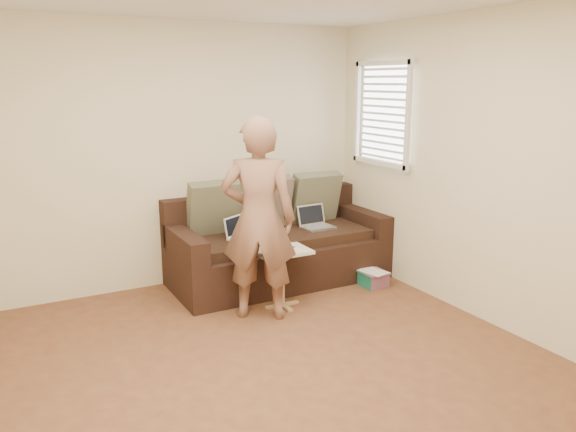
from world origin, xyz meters
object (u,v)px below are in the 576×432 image
object	(u,v)px
side_table	(282,278)
drinking_glass	(267,243)
laptop_silver	(318,228)
striped_box	(373,279)
laptop_white	(244,238)
sofa	(279,241)
person	(259,219)

from	to	relation	value
side_table	drinking_glass	xyz separation A→B (m)	(-0.11, 0.09, 0.33)
laptop_silver	side_table	distance (m)	0.96
striped_box	laptop_white	bearing A→B (deg)	154.51
striped_box	sofa	bearing A→B (deg)	141.53
person	sofa	bearing A→B (deg)	-96.98
laptop_white	person	world-z (taller)	person
laptop_white	drinking_glass	size ratio (longest dim) A/B	2.46
striped_box	person	bearing A→B (deg)	-174.77
side_table	striped_box	size ratio (longest dim) A/B	2.14
laptop_silver	striped_box	world-z (taller)	laptop_silver
sofa	side_table	world-z (taller)	sofa
laptop_white	side_table	size ratio (longest dim) A/B	0.55
sofa	laptop_white	xyz separation A→B (m)	(-0.41, -0.04, 0.10)
striped_box	laptop_silver	bearing A→B (deg)	120.53
person	side_table	world-z (taller)	person
laptop_silver	person	xyz separation A→B (m)	(-1.01, -0.67, 0.36)
laptop_silver	person	distance (m)	1.26
sofa	drinking_glass	distance (m)	0.69
sofa	striped_box	bearing A→B (deg)	-38.47
laptop_white	drinking_glass	bearing A→B (deg)	-118.53
sofa	laptop_silver	world-z (taller)	sofa
person	striped_box	bearing A→B (deg)	-143.46
person	striped_box	world-z (taller)	person
laptop_silver	laptop_white	xyz separation A→B (m)	(-0.85, 0.01, 0.00)
side_table	drinking_glass	world-z (taller)	drinking_glass
laptop_silver	side_table	size ratio (longest dim) A/B	0.61
laptop_silver	drinking_glass	world-z (taller)	drinking_glass
laptop_silver	laptop_white	world-z (taller)	laptop_silver
laptop_silver	laptop_white	distance (m)	0.85
sofa	person	distance (m)	1.03
sofa	person	bearing A→B (deg)	-128.29
side_table	person	bearing A→B (deg)	-160.31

